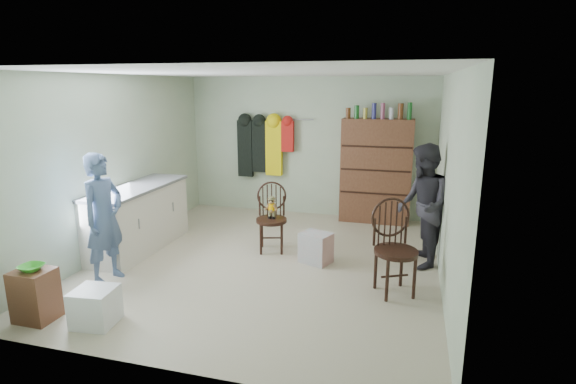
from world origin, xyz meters
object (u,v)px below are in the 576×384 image
(counter, at_px, (139,218))
(dresser, at_px, (376,170))
(chair_far, at_px, (394,243))
(chair_front, at_px, (272,213))

(counter, xyz_separation_m, dresser, (3.20, 2.30, 0.44))
(counter, relative_size, chair_far, 1.69)
(chair_front, bearing_deg, counter, 178.64)
(counter, distance_m, chair_front, 1.94)
(counter, distance_m, chair_far, 3.67)
(counter, bearing_deg, chair_far, -7.21)
(counter, bearing_deg, chair_front, 14.15)
(counter, height_order, chair_front, chair_front)
(chair_front, bearing_deg, chair_far, -43.45)
(counter, xyz_separation_m, chair_far, (3.64, -0.46, 0.12))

